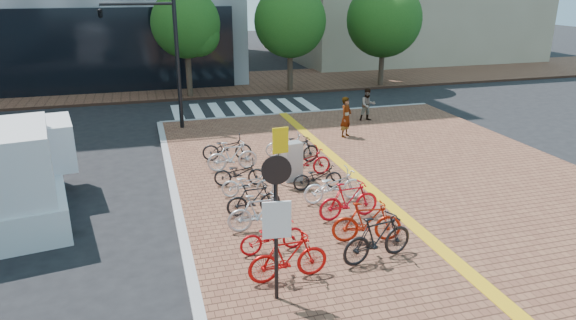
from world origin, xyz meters
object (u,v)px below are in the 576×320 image
object	(u,v)px
bike_2	(260,212)
traffic_light_pole	(143,36)
bike_10	(349,200)
utility_box	(292,161)
bike_12	(318,177)
notice_sign	(276,212)
pedestrian_a	(346,117)
bike_6	(232,156)
bike_14	(298,151)
bike_7	(227,148)
bike_9	(367,222)
bike_13	(305,162)
bike_4	(248,184)
bike_15	(287,145)
yellow_sign	(280,146)
bike_1	(272,236)
bike_5	(239,173)
bike_3	(254,199)
bike_8	(378,238)
box_truck	(21,173)
bike_11	(333,186)
bike_0	(288,257)
pedestrian_b	(368,105)

from	to	relation	value
bike_2	traffic_light_pole	size ratio (longest dim) A/B	0.29
bike_10	utility_box	size ratio (longest dim) A/B	1.37
bike_12	notice_sign	bearing A→B (deg)	154.75
pedestrian_a	bike_2	bearing A→B (deg)	-165.78
bike_2	bike_6	distance (m)	4.71
bike_14	bike_7	bearing A→B (deg)	52.08
bike_9	bike_13	distance (m)	4.81
bike_4	traffic_light_pole	bearing A→B (deg)	27.57
bike_15	yellow_sign	world-z (taller)	yellow_sign
bike_13	bike_14	xyz separation A→B (m)	(0.14, 1.20, 0.02)
bike_1	bike_12	world-z (taller)	bike_1
bike_5	bike_14	xyz separation A→B (m)	(2.39, 1.41, 0.08)
bike_3	bike_7	distance (m)	4.85
bike_5	bike_8	bearing A→B (deg)	-148.50
bike_6	bike_13	bearing A→B (deg)	-119.49
bike_15	notice_sign	size ratio (longest dim) A/B	0.52
yellow_sign	traffic_light_pole	distance (m)	9.25
bike_5	box_truck	size ratio (longest dim) A/B	0.32
utility_box	pedestrian_a	bearing A→B (deg)	49.34
bike_6	notice_sign	world-z (taller)	notice_sign
bike_4	bike_11	distance (m)	2.58
bike_0	bike_1	size ratio (longest dim) A/B	1.11
bike_1	bike_12	distance (m)	4.20
bike_5	utility_box	size ratio (longest dim) A/B	1.26
bike_4	bike_6	xyz separation A→B (m)	(-0.03, 2.42, 0.10)
bike_6	bike_7	size ratio (longest dim) A/B	0.97
bike_13	pedestrian_b	world-z (taller)	pedestrian_b
pedestrian_b	yellow_sign	world-z (taller)	yellow_sign
notice_sign	utility_box	bearing A→B (deg)	70.78
box_truck	bike_8	bearing A→B (deg)	-31.80
bike_8	traffic_light_pole	xyz separation A→B (m)	(-4.69, 13.16, 3.50)
bike_3	bike_5	distance (m)	2.27
box_truck	bike_12	bearing A→B (deg)	-4.39
bike_11	utility_box	bearing A→B (deg)	14.15
bike_4	bike_11	size ratio (longest dim) A/B	0.85
bike_8	bike_2	bearing A→B (deg)	34.03
bike_15	yellow_sign	xyz separation A→B (m)	(-1.01, -2.74, 0.90)
bike_0	notice_sign	distance (m)	1.63
bike_9	yellow_sign	world-z (taller)	yellow_sign
bike_13	bike_15	world-z (taller)	bike_13
bike_4	bike_14	world-z (taller)	bike_14
bike_3	bike_8	size ratio (longest dim) A/B	0.81
bike_9	pedestrian_b	distance (m)	12.13
bike_4	bike_9	distance (m)	4.28
pedestrian_a	pedestrian_b	size ratio (longest dim) A/B	1.11
bike_3	notice_sign	xyz separation A→B (m)	(-0.43, -4.14, 1.51)
utility_box	yellow_sign	distance (m)	0.92
bike_8	bike_3	bearing A→B (deg)	22.97
bike_2	box_truck	bearing A→B (deg)	65.48
utility_box	bike_14	bearing A→B (deg)	65.54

